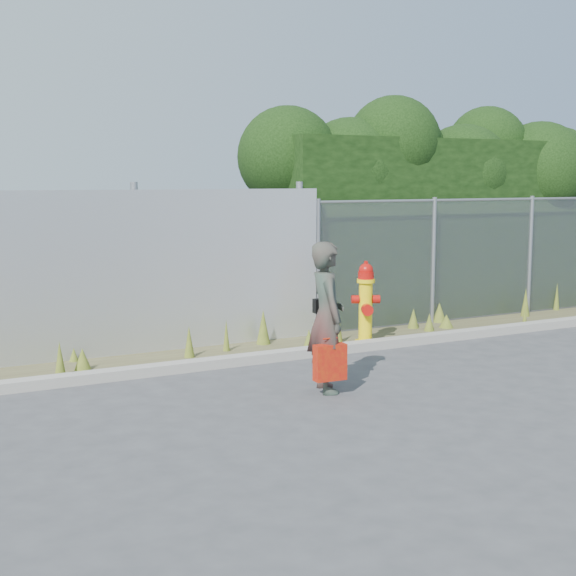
{
  "coord_description": "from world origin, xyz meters",
  "views": [
    {
      "loc": [
        -4.89,
        -7.27,
        2.34
      ],
      "look_at": [
        -0.3,
        1.4,
        1.0
      ],
      "focal_mm": 50.0,
      "sensor_mm": 36.0,
      "label": 1
    }
  ],
  "objects": [
    {
      "name": "hedge",
      "position": [
        4.4,
        4.03,
        2.05
      ],
      "size": [
        7.83,
        2.13,
        3.72
      ],
      "color": "black",
      "rests_on": "ground"
    },
    {
      "name": "black_shoulder_bag",
      "position": [
        -0.4,
        0.38,
        0.93
      ],
      "size": [
        0.21,
        0.09,
        0.16
      ],
      "rotation": [
        0.0,
        0.0,
        -0.06
      ],
      "color": "black"
    },
    {
      "name": "ground",
      "position": [
        0.0,
        0.0,
        0.0
      ],
      "size": [
        80.0,
        80.0,
        0.0
      ],
      "primitive_type": "plane",
      "color": "#3D3E40",
      "rests_on": "ground"
    },
    {
      "name": "woman",
      "position": [
        -0.46,
        0.19,
        0.83
      ],
      "size": [
        0.53,
        0.68,
        1.66
      ],
      "primitive_type": "imported",
      "rotation": [
        0.0,
        0.0,
        1.33
      ],
      "color": "#0E5946",
      "rests_on": "ground"
    },
    {
      "name": "curb",
      "position": [
        0.0,
        1.8,
        0.06
      ],
      "size": [
        16.0,
        0.22,
        0.12
      ],
      "primitive_type": "cube",
      "color": "gray",
      "rests_on": "ground"
    },
    {
      "name": "corrugated_fence",
      "position": [
        -3.25,
        3.01,
        1.1
      ],
      "size": [
        8.5,
        0.21,
        2.3
      ],
      "color": "#B7B9BF",
      "rests_on": "ground"
    },
    {
      "name": "chainlink_fence",
      "position": [
        4.25,
        3.0,
        1.03
      ],
      "size": [
        6.5,
        0.07,
        2.05
      ],
      "color": "gray",
      "rests_on": "ground"
    },
    {
      "name": "red_tote_bag",
      "position": [
        -0.54,
        -0.01,
        0.38
      ],
      "size": [
        0.36,
        0.13,
        0.47
      ],
      "rotation": [
        0.0,
        0.0,
        -0.05
      ],
      "color": "#AB090C"
    },
    {
      "name": "fire_hydrant",
      "position": [
        1.31,
        2.08,
        0.58
      ],
      "size": [
        0.4,
        0.36,
        1.2
      ],
      "rotation": [
        0.0,
        0.0,
        -0.43
      ],
      "color": "yellow",
      "rests_on": "ground"
    },
    {
      "name": "weed_strip",
      "position": [
        -0.14,
        2.45,
        0.1
      ],
      "size": [
        16.0,
        1.3,
        0.52
      ],
      "color": "#4D472C",
      "rests_on": "ground"
    }
  ]
}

